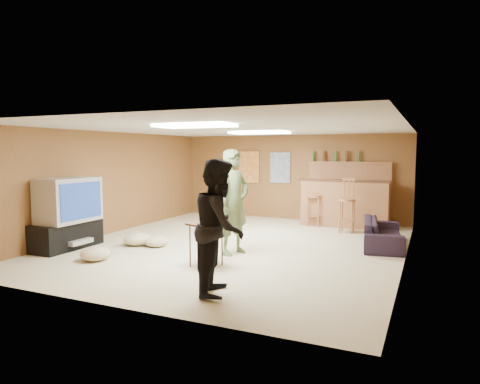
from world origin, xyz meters
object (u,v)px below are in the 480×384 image
at_px(person_olive, 234,202).
at_px(sofa, 383,233).
at_px(tv_body, 68,200).
at_px(person_black, 219,226).
at_px(bar_counter, 345,203).
at_px(tray_table, 206,245).

height_order(person_olive, sofa, person_olive).
height_order(tv_body, person_black, person_black).
bearing_deg(bar_counter, person_olive, -109.28).
xyz_separation_m(tv_body, person_black, (3.60, -1.05, -0.06)).
bearing_deg(tray_table, sofa, 47.77).
height_order(tv_body, tray_table, tv_body).
relative_size(tv_body, tray_table, 1.64).
bearing_deg(person_olive, sofa, -36.71).
distance_m(person_olive, tray_table, 1.08).
bearing_deg(bar_counter, person_black, -95.67).
bearing_deg(bar_counter, tv_body, -133.00).
height_order(tv_body, person_olive, person_olive).
bearing_deg(person_black, tv_body, 56.19).
bearing_deg(tray_table, person_black, -53.72).
bearing_deg(tv_body, bar_counter, 47.00).
bearing_deg(tv_body, tray_table, -0.46).
distance_m(sofa, tray_table, 3.50).
relative_size(tv_body, bar_counter, 0.55).
xyz_separation_m(person_olive, person_black, (0.70, -1.94, -0.06)).
bearing_deg(person_black, tray_table, 18.76).
bearing_deg(tv_body, person_olive, 16.95).
distance_m(person_black, sofa, 4.00).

